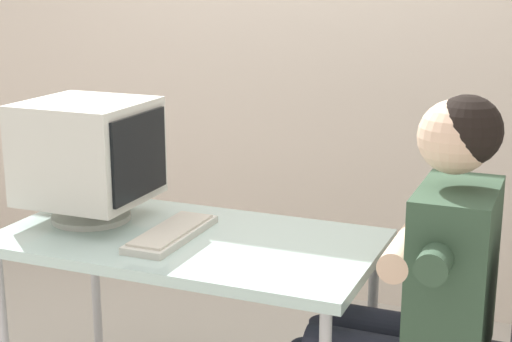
{
  "coord_description": "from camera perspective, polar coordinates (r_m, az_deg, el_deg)",
  "views": [
    {
      "loc": [
        1.16,
        -2.21,
        1.6
      ],
      "look_at": [
        0.25,
        0.0,
        0.99
      ],
      "focal_mm": 54.86,
      "sensor_mm": 36.0,
      "label": 1
    }
  ],
  "objects": [
    {
      "name": "crt_monitor",
      "position": [
        2.8,
        -12.09,
        1.33
      ],
      "size": [
        0.42,
        0.4,
        0.43
      ],
      "color": "silver",
      "rests_on": "desk"
    },
    {
      "name": "person_seated",
      "position": [
        2.41,
        11.76,
        -7.89
      ],
      "size": [
        0.71,
        0.59,
        1.27
      ],
      "color": "#334C38",
      "rests_on": "ground_plane"
    },
    {
      "name": "desk",
      "position": [
        2.66,
        -4.96,
        -5.92
      ],
      "size": [
        1.27,
        0.68,
        0.74
      ],
      "color": "#B7B7BC",
      "rests_on": "ground_plane"
    },
    {
      "name": "keyboard",
      "position": [
        2.63,
        -6.18,
        -4.53
      ],
      "size": [
        0.15,
        0.42,
        0.03
      ],
      "color": "silver",
      "rests_on": "desk"
    }
  ]
}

